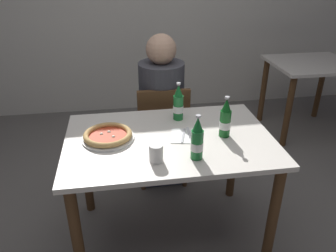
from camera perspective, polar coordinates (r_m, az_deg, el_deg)
name	(u,v)px	position (r m, az deg, el deg)	size (l,w,h in m)	color
ground_plane	(169,233)	(2.39, 0.19, -17.86)	(8.00, 8.00, 0.00)	slate
dining_table_main	(169,154)	(1.99, 0.22, -4.85)	(1.20, 0.80, 0.75)	silver
chair_behind_table	(162,129)	(2.60, -0.95, -0.60)	(0.41, 0.41, 0.85)	brown
diner_seated	(162,115)	(2.60, -1.08, 1.90)	(0.34, 0.34, 1.21)	#2D3342
dining_table_background	(310,78)	(3.69, 23.09, 7.64)	(0.80, 0.70, 0.75)	silver
pizza_margherita_near	(108,136)	(1.94, -10.24, -1.64)	(0.30, 0.30, 0.04)	white
beer_bottle_left	(225,120)	(1.94, 9.78, 1.05)	(0.07, 0.07, 0.25)	#14591E
beer_bottle_center	(197,141)	(1.70, 5.00, -2.50)	(0.07, 0.07, 0.25)	#196B2D
beer_bottle_right	(178,104)	(2.11, 1.78, 3.75)	(0.07, 0.07, 0.25)	#196B2D
napkin_with_cutlery	(187,136)	(1.95, 3.22, -1.70)	(0.21, 0.21, 0.01)	white
paper_cup	(156,153)	(1.70, -2.05, -4.65)	(0.07, 0.07, 0.10)	white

